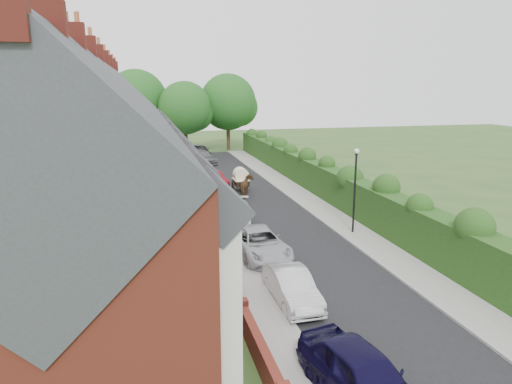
# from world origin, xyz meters

# --- Properties ---
(ground) EXTENTS (140.00, 140.00, 0.00)m
(ground) POSITION_xyz_m (0.00, 0.00, 0.00)
(ground) COLOR #2D4C1E
(ground) RESTS_ON ground
(road) EXTENTS (6.00, 58.00, 0.02)m
(road) POSITION_xyz_m (-0.50, 11.00, 0.01)
(road) COLOR black
(road) RESTS_ON ground
(pavement_hedge_side) EXTENTS (2.20, 58.00, 0.12)m
(pavement_hedge_side) POSITION_xyz_m (3.60, 11.00, 0.06)
(pavement_hedge_side) COLOR gray
(pavement_hedge_side) RESTS_ON ground
(pavement_house_side) EXTENTS (1.70, 58.00, 0.12)m
(pavement_house_side) POSITION_xyz_m (-4.35, 11.00, 0.06)
(pavement_house_side) COLOR gray
(pavement_house_side) RESTS_ON ground
(kerb_hedge_side) EXTENTS (0.18, 58.00, 0.13)m
(kerb_hedge_side) POSITION_xyz_m (2.55, 11.00, 0.07)
(kerb_hedge_side) COLOR gray
(kerb_hedge_side) RESTS_ON ground
(kerb_house_side) EXTENTS (0.18, 58.00, 0.13)m
(kerb_house_side) POSITION_xyz_m (-3.55, 11.00, 0.07)
(kerb_house_side) COLOR gray
(kerb_house_side) RESTS_ON ground
(hedge) EXTENTS (2.10, 58.00, 2.85)m
(hedge) POSITION_xyz_m (5.40, 11.00, 1.60)
(hedge) COLOR #163511
(hedge) RESTS_ON ground
(terrace_row) EXTENTS (9.05, 40.50, 11.50)m
(terrace_row) POSITION_xyz_m (-10.87, 9.98, 4.47)
(terrace_row) COLOR maroon
(terrace_row) RESTS_ON ground
(garden_wall_row) EXTENTS (0.35, 40.35, 1.10)m
(garden_wall_row) POSITION_xyz_m (-5.35, 10.00, 0.46)
(garden_wall_row) COLOR maroon
(garden_wall_row) RESTS_ON ground
(lamppost) EXTENTS (0.32, 0.32, 5.16)m
(lamppost) POSITION_xyz_m (3.40, 4.00, 3.30)
(lamppost) COLOR black
(lamppost) RESTS_ON ground
(tree_far_left) EXTENTS (7.14, 6.80, 9.29)m
(tree_far_left) POSITION_xyz_m (-2.65, 40.08, 5.71)
(tree_far_left) COLOR #332316
(tree_far_left) RESTS_ON ground
(tree_far_right) EXTENTS (7.98, 7.60, 10.31)m
(tree_far_right) POSITION_xyz_m (3.39, 42.08, 6.31)
(tree_far_right) COLOR #332316
(tree_far_right) RESTS_ON ground
(tree_far_back) EXTENTS (8.40, 8.00, 10.82)m
(tree_far_back) POSITION_xyz_m (-8.59, 43.08, 6.62)
(tree_far_back) COLOR #332316
(tree_far_back) RESTS_ON ground
(car_navy) EXTENTS (2.79, 5.01, 1.61)m
(car_navy) POSITION_xyz_m (-3.00, -9.80, 0.81)
(car_navy) COLOR black
(car_navy) RESTS_ON ground
(car_silver_a) EXTENTS (1.49, 4.14, 1.36)m
(car_silver_a) POSITION_xyz_m (-2.98, -3.56, 0.68)
(car_silver_a) COLOR silver
(car_silver_a) RESTS_ON ground
(car_silver_b) EXTENTS (2.79, 5.35, 1.44)m
(car_silver_b) POSITION_xyz_m (-3.00, 1.79, 0.72)
(car_silver_b) COLOR #ADAFB5
(car_silver_b) RESTS_ON ground
(car_white) EXTENTS (2.91, 4.99, 1.36)m
(car_white) POSITION_xyz_m (-2.99, 7.69, 0.68)
(car_white) COLOR silver
(car_white) RESTS_ON ground
(car_green) EXTENTS (2.05, 4.29, 1.41)m
(car_green) POSITION_xyz_m (-3.00, 12.60, 0.71)
(car_green) COLOR black
(car_green) RESTS_ON ground
(car_red) EXTENTS (2.33, 4.30, 1.34)m
(car_red) POSITION_xyz_m (-2.70, 18.89, 0.67)
(car_red) COLOR maroon
(car_red) RESTS_ON ground
(car_beige) EXTENTS (2.18, 4.70, 1.30)m
(car_beige) POSITION_xyz_m (-2.83, 26.87, 0.65)
(car_beige) COLOR tan
(car_beige) RESTS_ON ground
(car_grey) EXTENTS (3.16, 5.28, 1.43)m
(car_grey) POSITION_xyz_m (-1.96, 31.50, 0.72)
(car_grey) COLOR #5A5C62
(car_grey) RESTS_ON ground
(car_black) EXTENTS (2.56, 4.87, 1.58)m
(car_black) POSITION_xyz_m (-1.65, 36.16, 0.79)
(car_black) COLOR black
(car_black) RESTS_ON ground
(horse) EXTENTS (1.56, 2.27, 1.76)m
(horse) POSITION_xyz_m (-0.71, 14.56, 0.88)
(horse) COLOR #55361F
(horse) RESTS_ON ground
(horse_cart) EXTENTS (1.26, 2.78, 2.01)m
(horse_cart) POSITION_xyz_m (-0.71, 16.80, 1.15)
(horse_cart) COLOR black
(horse_cart) RESTS_ON ground
(car_extra_far) EXTENTS (2.65, 5.14, 1.43)m
(car_extra_far) POSITION_xyz_m (-2.65, 38.62, 0.71)
(car_extra_far) COLOR #A1A2A6
(car_extra_far) RESTS_ON ground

